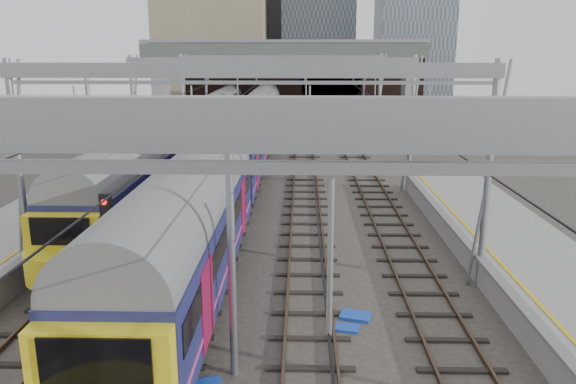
{
  "coord_description": "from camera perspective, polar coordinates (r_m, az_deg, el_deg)",
  "views": [
    {
      "loc": [
        1.71,
        -11.09,
        8.26
      ],
      "look_at": [
        1.17,
        12.01,
        2.4
      ],
      "focal_mm": 35.0,
      "sensor_mm": 36.0,
      "label": 1
    }
  ],
  "objects": [
    {
      "name": "train_main",
      "position": [
        42.3,
        -3.73,
        6.38
      ],
      "size": [
        2.83,
        65.44,
        4.86
      ],
      "color": "black",
      "rests_on": "ground"
    },
    {
      "name": "overbridge",
      "position": [
        57.12,
        -0.39,
        13.23
      ],
      "size": [
        28.0,
        3.0,
        9.25
      ],
      "color": "gray",
      "rests_on": "ground"
    },
    {
      "name": "equip_cover_a",
      "position": [
        17.66,
        5.98,
        -13.58
      ],
      "size": [
        0.82,
        0.66,
        0.09
      ],
      "primitive_type": "cube",
      "rotation": [
        0.0,
        0.0,
        -0.22
      ],
      "color": "blue",
      "rests_on": "ground"
    },
    {
      "name": "overhead_line",
      "position": [
        32.66,
        -1.7,
        11.25
      ],
      "size": [
        16.8,
        80.0,
        8.0
      ],
      "color": "gray",
      "rests_on": "ground"
    },
    {
      "name": "tracks",
      "position": [
        27.41,
        -2.31,
        -3.27
      ],
      "size": [
        14.4,
        80.0,
        0.22
      ],
      "color": "#4C3828",
      "rests_on": "ground"
    },
    {
      "name": "train_second",
      "position": [
        40.86,
        -9.6,
        5.75
      ],
      "size": [
        2.62,
        45.48,
        4.57
      ],
      "color": "black",
      "rests_on": "ground"
    },
    {
      "name": "signal_near_left",
      "position": [
        16.93,
        -17.6,
        -5.23
      ],
      "size": [
        0.33,
        0.45,
        4.39
      ],
      "rotation": [
        0.0,
        0.0,
        -0.11
      ],
      "color": "black",
      "rests_on": "ground"
    },
    {
      "name": "equip_cover_c",
      "position": [
        18.38,
        6.87,
        -12.39
      ],
      "size": [
        1.09,
        0.91,
        0.11
      ],
      "primitive_type": "cube",
      "rotation": [
        0.0,
        0.0,
        -0.29
      ],
      "color": "blue",
      "rests_on": "ground"
    },
    {
      "name": "retaining_wall",
      "position": [
        63.14,
        1.07,
        10.66
      ],
      "size": [
        28.0,
        2.75,
        9.0
      ],
      "color": "#301C15",
      "rests_on": "ground"
    }
  ]
}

